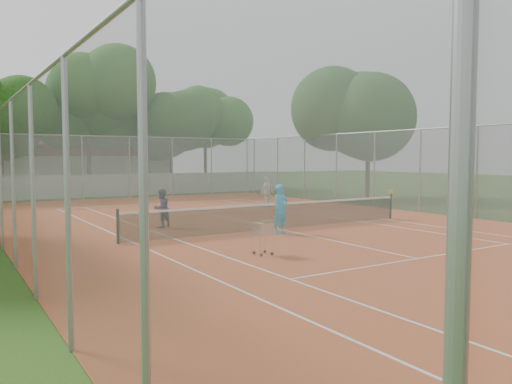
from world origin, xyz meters
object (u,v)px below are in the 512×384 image
clubhouse (60,163)px  ball_hopper (263,237)px  player_far_right (267,192)px  player_near (281,209)px  player_far_left (162,208)px  tennis_net (278,216)px

clubhouse → ball_hopper: 32.90m
player_far_right → player_near: bearing=40.9°
player_far_left → ball_hopper: 6.43m
clubhouse → player_far_right: bearing=-74.6°
player_near → player_far_right: (4.68, 7.91, -0.06)m
clubhouse → player_near: bearing=-87.3°
clubhouse → player_near: clubhouse is taller
tennis_net → player_far_left: player_far_left is taller
player_near → clubhouse: bearing=83.1°
ball_hopper → clubhouse: bearing=95.0°
clubhouse → ball_hopper: bearing=-92.0°
clubhouse → ball_hopper: size_ratio=16.98×
tennis_net → clubhouse: 29.12m
player_far_left → player_far_right: bearing=-172.7°
player_far_right → player_far_left: bearing=11.0°
tennis_net → player_far_left: 4.36m
player_far_left → player_far_right: 8.72m
clubhouse → ball_hopper: clubhouse is taller
clubhouse → player_near: 30.09m
player_far_left → tennis_net: bearing=121.4°
player_far_left → player_far_right: (7.59, 4.30, 0.07)m
player_far_right → clubhouse: bearing=-93.1°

